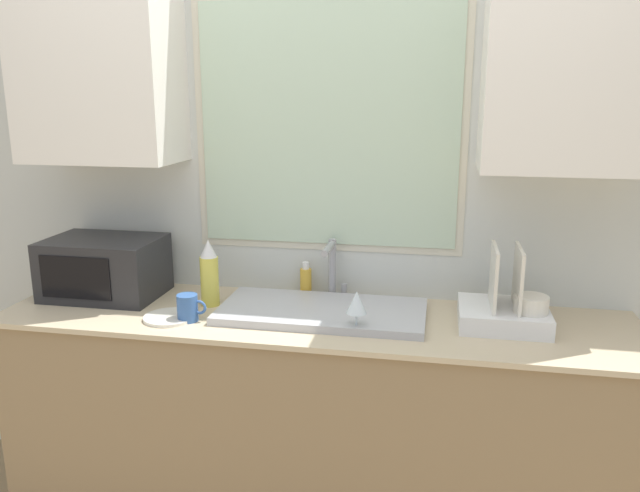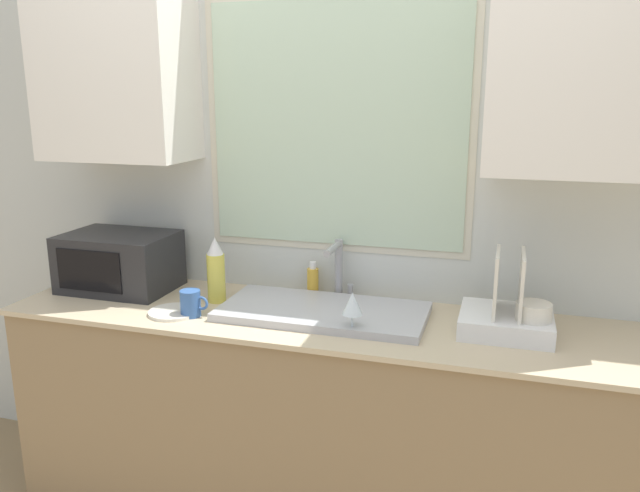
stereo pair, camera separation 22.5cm
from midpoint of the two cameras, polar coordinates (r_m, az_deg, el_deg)
The scene contains 11 objects.
countertop at distance 2.55m, azimuth 2.15°, elevation -15.74°, with size 2.40×0.60×0.88m.
wall_back at distance 2.50m, azimuth 3.94°, elevation 7.49°, with size 6.00×0.38×2.60m.
sink_basin at distance 2.37m, azimuth 3.03°, elevation -6.04°, with size 0.78×0.38×0.03m.
faucet at distance 2.50m, azimuth 4.22°, elevation -1.73°, with size 0.08×0.19×0.24m.
microwave at distance 2.74m, azimuth -15.66°, elevation -1.41°, with size 0.45×0.32×0.24m.
dish_rack at distance 2.31m, azimuth 19.61°, elevation -6.10°, with size 0.32×0.28×0.29m.
spray_bottle at distance 2.50m, azimuth -6.98°, elevation -2.31°, with size 0.07×0.07×0.27m.
soap_bottle at distance 2.58m, azimuth 1.84°, elevation -3.22°, with size 0.05×0.05×0.14m.
mug_near_sink at distance 2.37m, azimuth -9.07°, elevation -5.24°, with size 0.11×0.08×0.10m.
wine_glass at distance 2.16m, azimuth 5.98°, elevation -5.41°, with size 0.07×0.07×0.15m.
small_plate at distance 2.42m, azimuth -10.64°, elevation -6.00°, with size 0.19×0.19×0.01m.
Camera 2 is at (0.66, -1.84, 1.70)m, focal length 35.00 mm.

